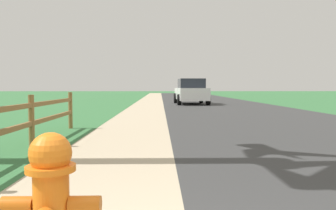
% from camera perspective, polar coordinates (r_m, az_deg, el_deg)
% --- Properties ---
extents(ground_plane, '(120.00, 120.00, 0.00)m').
position_cam_1_polar(ground_plane, '(26.29, -0.85, 0.52)').
color(ground_plane, '#36703D').
extents(road_asphalt, '(7.00, 66.00, 0.01)m').
position_cam_1_polar(road_asphalt, '(28.54, 6.16, 0.71)').
color(road_asphalt, '#373737').
rests_on(road_asphalt, ground).
extents(curb_concrete, '(6.00, 66.00, 0.01)m').
position_cam_1_polar(curb_concrete, '(28.43, -6.95, 0.70)').
color(curb_concrete, '#C0AD8D').
rests_on(curb_concrete, ground).
extents(grass_verge, '(5.00, 66.00, 0.00)m').
position_cam_1_polar(grass_verge, '(28.61, -9.94, 0.69)').
color(grass_verge, '#36703D').
rests_on(grass_verge, ground).
extents(fire_hydrant, '(0.56, 0.47, 0.91)m').
position_cam_1_polar(fire_hydrant, '(2.15, -18.78, -15.76)').
color(fire_hydrant, orange).
rests_on(fire_hydrant, ground).
extents(parked_suv_white, '(2.17, 4.64, 1.68)m').
position_cam_1_polar(parked_suv_white, '(23.12, 3.81, 2.23)').
color(parked_suv_white, white).
rests_on(parked_suv_white, ground).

